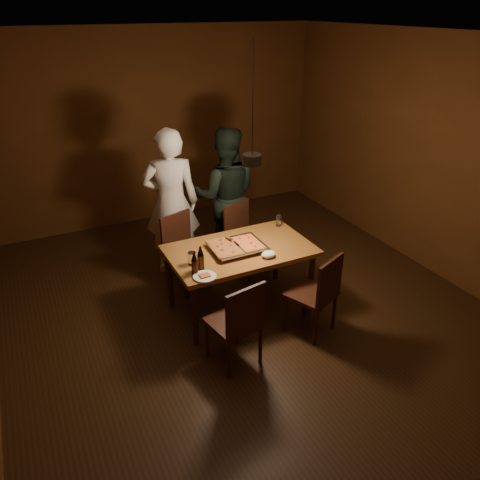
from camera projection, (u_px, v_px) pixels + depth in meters
name	position (u px, v px, depth m)	size (l,w,h in m)	color
room_shell	(252.00, 195.00, 4.49)	(6.00, 6.00, 6.00)	#331D0E
dining_table	(240.00, 255.00, 4.93)	(1.50, 0.90, 0.75)	#9B6027
chair_far_left	(182.00, 244.00, 5.44)	(0.53, 0.53, 0.49)	#38190F
chair_far_right	(243.00, 232.00, 5.73)	(0.54, 0.54, 0.49)	#38190F
chair_near_left	(239.00, 318.00, 4.18)	(0.49, 0.49, 0.49)	#38190F
chair_near_right	(319.00, 288.00, 4.60)	(0.55, 0.55, 0.49)	#38190F
pizza_tray	(237.00, 247.00, 4.86)	(0.55, 0.45, 0.05)	silver
pizza_meat	(224.00, 247.00, 4.80)	(0.27, 0.42, 0.02)	maroon
pizza_cheese	(248.00, 243.00, 4.89)	(0.24, 0.37, 0.02)	gold
spatula	(236.00, 244.00, 4.85)	(0.09, 0.24, 0.04)	silver
beer_bottle_a	(195.00, 263.00, 4.39)	(0.06, 0.06, 0.23)	black
beer_bottle_b	(201.00, 258.00, 4.45)	(0.06, 0.06, 0.24)	black
water_glass_left	(192.00, 258.00, 4.57)	(0.08, 0.08, 0.13)	silver
water_glass_right	(279.00, 221.00, 5.37)	(0.06, 0.06, 0.13)	silver
plate_slice	(205.00, 276.00, 4.38)	(0.22, 0.22, 0.03)	white
napkin	(269.00, 254.00, 4.71)	(0.15, 0.12, 0.06)	white
diner_white	(171.00, 203.00, 5.60)	(0.66, 0.43, 1.82)	silver
diner_dark	(225.00, 196.00, 5.91)	(0.84, 0.66, 1.74)	black
pendant_lamp	(252.00, 158.00, 4.32)	(0.18, 0.18, 1.10)	black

